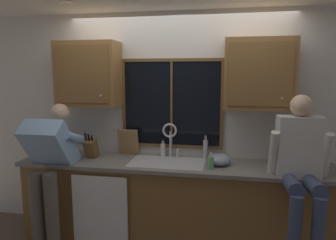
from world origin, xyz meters
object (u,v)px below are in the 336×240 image
Objects in this scene: knife_block at (91,148)px; bottle_green_glass at (163,150)px; mixing_bowl at (219,160)px; soap_dispenser at (211,162)px; person_sitting_on_counter at (301,159)px; bottle_tall_clear at (205,149)px; person_standing at (50,161)px; cutting_board at (128,142)px.

knife_block reaches higher than bottle_green_glass.
soap_dispenser is (-0.08, -0.15, 0.01)m from mixing_bowl.
mixing_bowl is 0.17m from soap_dispenser.
person_sitting_on_counter reaches higher than mixing_bowl.
bottle_tall_clear is at bearing 0.38° from bottle_green_glass.
person_standing is 7.80× the size of bottle_green_glass.
bottle_tall_clear is (0.90, 0.01, -0.04)m from cutting_board.
knife_block is at bearing -170.70° from bottle_tall_clear.
bottle_green_glass is at bearing 161.98° from mixing_bowl.
knife_block is at bearing 45.76° from person_standing.
cutting_board is (-1.79, 0.49, -0.03)m from person_sitting_on_counter.
bottle_tall_clear is at bearing 101.68° from soap_dispenser.
person_standing is 1.22m from bottle_green_glass.
person_sitting_on_counter reaches higher than bottle_tall_clear.
soap_dispenser is (-0.81, 0.13, -0.12)m from person_sitting_on_counter.
soap_dispenser is at bearing -117.21° from mixing_bowl.
cutting_board is at bearing 37.16° from person_standing.
person_standing is at bearing -134.24° from knife_block.
cutting_board is (0.37, 0.20, 0.04)m from knife_block.
person_standing is 6.33× the size of mixing_bowl.
person_sitting_on_counter is at bearing -21.23° from mixing_bowl.
person_sitting_on_counter reaches higher than person_standing.
knife_block is 0.43m from cutting_board.
person_standing is 2.48m from person_sitting_on_counter.
person_sitting_on_counter is 4.04× the size of cutting_board.
person_standing is 9.03× the size of soap_dispenser.
person_standing is 1.77m from mixing_bowl.
bottle_green_glass is (-1.38, 0.49, -0.10)m from person_sitting_on_counter.
person_standing reaches higher than knife_block.
person_standing is 5.65× the size of bottle_tall_clear.
bottle_tall_clear is (1.59, 0.53, 0.08)m from person_standing.
person_standing reaches higher than bottle_green_glass.
person_sitting_on_counter reaches higher than knife_block.
bottle_tall_clear is (-0.89, 0.50, -0.07)m from person_sitting_on_counter.
bottle_green_glass is at bearing 25.63° from person_standing.
mixing_bowl is (1.74, 0.32, 0.02)m from person_standing.
cutting_board is at bearing 169.10° from mixing_bowl.
person_sitting_on_counter is 0.83m from soap_dispenser.
person_sitting_on_counter reaches higher than soap_dispenser.
cutting_board is 1.83× the size of soap_dispenser.
mixing_bowl is at bearing -53.83° from bottle_tall_clear.
person_sitting_on_counter is at bearing -19.75° from bottle_green_glass.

